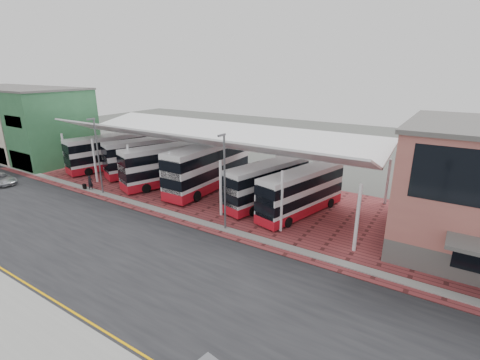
{
  "coord_description": "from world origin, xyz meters",
  "views": [
    {
      "loc": [
        17.25,
        -15.13,
        12.81
      ],
      "look_at": [
        1.57,
        9.23,
        3.48
      ],
      "focal_mm": 26.0,
      "sensor_mm": 36.0,
      "label": 1
    }
  ],
  "objects_px": {
    "bus_2": "(170,165)",
    "bus_4": "(267,184)",
    "bus_3": "(208,167)",
    "bus_5": "(301,192)",
    "silver_car": "(1,179)",
    "bus_0": "(110,152)",
    "pedestrian": "(91,183)",
    "bus_1": "(149,156)"
  },
  "relations": [
    {
      "from": "bus_3",
      "to": "bus_5",
      "type": "bearing_deg",
      "value": -5.42
    },
    {
      "from": "bus_1",
      "to": "bus_4",
      "type": "height_order",
      "value": "bus_1"
    },
    {
      "from": "bus_0",
      "to": "bus_5",
      "type": "height_order",
      "value": "bus_0"
    },
    {
      "from": "bus_1",
      "to": "bus_5",
      "type": "xyz_separation_m",
      "value": [
        21.14,
        -1.54,
        -0.18
      ]
    },
    {
      "from": "bus_3",
      "to": "bus_2",
      "type": "bearing_deg",
      "value": -167.42
    },
    {
      "from": "bus_0",
      "to": "bus_3",
      "type": "xyz_separation_m",
      "value": [
        15.92,
        0.65,
        0.27
      ]
    },
    {
      "from": "silver_car",
      "to": "bus_0",
      "type": "bearing_deg",
      "value": -23.72
    },
    {
      "from": "bus_2",
      "to": "bus_3",
      "type": "distance_m",
      "value": 4.87
    },
    {
      "from": "bus_3",
      "to": "pedestrian",
      "type": "relative_size",
      "value": 7.42
    },
    {
      "from": "bus_1",
      "to": "silver_car",
      "type": "height_order",
      "value": "bus_1"
    },
    {
      "from": "bus_4",
      "to": "bus_3",
      "type": "bearing_deg",
      "value": -170.19
    },
    {
      "from": "pedestrian",
      "to": "bus_2",
      "type": "bearing_deg",
      "value": -40.72
    },
    {
      "from": "bus_3",
      "to": "pedestrian",
      "type": "height_order",
      "value": "bus_3"
    },
    {
      "from": "bus_0",
      "to": "bus_4",
      "type": "distance_m",
      "value": 23.53
    },
    {
      "from": "bus_0",
      "to": "silver_car",
      "type": "relative_size",
      "value": 2.49
    },
    {
      "from": "bus_1",
      "to": "pedestrian",
      "type": "bearing_deg",
      "value": -73.11
    },
    {
      "from": "bus_1",
      "to": "bus_2",
      "type": "xyz_separation_m",
      "value": [
        5.05,
        -1.67,
        0.04
      ]
    },
    {
      "from": "silver_car",
      "to": "pedestrian",
      "type": "relative_size",
      "value": 2.72
    },
    {
      "from": "bus_1",
      "to": "bus_0",
      "type": "bearing_deg",
      "value": -146.82
    },
    {
      "from": "bus_1",
      "to": "bus_3",
      "type": "relative_size",
      "value": 0.91
    },
    {
      "from": "silver_car",
      "to": "pedestrian",
      "type": "height_order",
      "value": "pedestrian"
    },
    {
      "from": "bus_3",
      "to": "silver_car",
      "type": "distance_m",
      "value": 24.31
    },
    {
      "from": "bus_5",
      "to": "bus_4",
      "type": "bearing_deg",
      "value": -172.81
    },
    {
      "from": "bus_4",
      "to": "bus_5",
      "type": "bearing_deg",
      "value": 7.0
    },
    {
      "from": "bus_2",
      "to": "silver_car",
      "type": "relative_size",
      "value": 2.53
    },
    {
      "from": "silver_car",
      "to": "bus_3",
      "type": "bearing_deg",
      "value": -59.21
    },
    {
      "from": "bus_2",
      "to": "bus_4",
      "type": "distance_m",
      "value": 12.36
    },
    {
      "from": "bus_4",
      "to": "bus_0",
      "type": "bearing_deg",
      "value": -165.93
    },
    {
      "from": "bus_1",
      "to": "silver_car",
      "type": "relative_size",
      "value": 2.47
    },
    {
      "from": "bus_3",
      "to": "bus_5",
      "type": "relative_size",
      "value": 1.19
    },
    {
      "from": "bus_1",
      "to": "silver_car",
      "type": "distance_m",
      "value": 16.84
    },
    {
      "from": "bus_0",
      "to": "pedestrian",
      "type": "distance_m",
      "value": 8.83
    },
    {
      "from": "bus_2",
      "to": "bus_3",
      "type": "height_order",
      "value": "bus_3"
    },
    {
      "from": "bus_4",
      "to": "silver_car",
      "type": "height_order",
      "value": "bus_4"
    },
    {
      "from": "silver_car",
      "to": "bus_5",
      "type": "bearing_deg",
      "value": -69.83
    },
    {
      "from": "bus_1",
      "to": "bus_4",
      "type": "bearing_deg",
      "value": 18.42
    },
    {
      "from": "bus_0",
      "to": "pedestrian",
      "type": "height_order",
      "value": "bus_0"
    },
    {
      "from": "bus_2",
      "to": "bus_4",
      "type": "xyz_separation_m",
      "value": [
        12.35,
        0.57,
        -0.21
      ]
    },
    {
      "from": "bus_2",
      "to": "bus_3",
      "type": "xyz_separation_m",
      "value": [
        4.74,
        1.1,
        0.22
      ]
    },
    {
      "from": "bus_3",
      "to": "bus_1",
      "type": "bearing_deg",
      "value": 176.19
    },
    {
      "from": "bus_0",
      "to": "pedestrian",
      "type": "xyz_separation_m",
      "value": [
        5.41,
        -6.84,
        -1.39
      ]
    },
    {
      "from": "bus_3",
      "to": "bus_5",
      "type": "distance_m",
      "value": 11.4
    }
  ]
}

